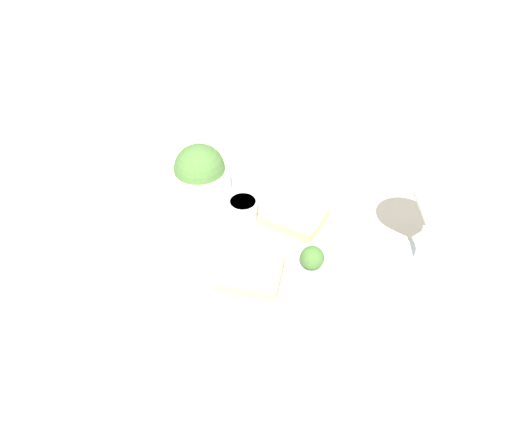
{
  "coord_description": "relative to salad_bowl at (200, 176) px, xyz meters",
  "views": [
    {
      "loc": [
        -0.07,
        0.55,
        0.54
      ],
      "look_at": [
        0.0,
        0.0,
        0.03
      ],
      "focal_mm": 35.0,
      "sensor_mm": 36.0,
      "label": 1
    }
  ],
  "objects": [
    {
      "name": "garnish",
      "position": [
        -0.18,
        0.14,
        -0.02
      ],
      "size": [
        0.03,
        0.03,
        0.03
      ],
      "color": "#477533",
      "rests_on": "dinner_plate"
    },
    {
      "name": "napkin",
      "position": [
        -0.2,
        0.3,
        -0.05
      ],
      "size": [
        0.19,
        0.19,
        0.01
      ],
      "color": "beige",
      "rests_on": "ground_plane"
    },
    {
      "name": "salad_bowl",
      "position": [
        0.0,
        0.0,
        0.0
      ],
      "size": [
        0.1,
        0.1,
        0.09
      ],
      "color": "white",
      "rests_on": "dinner_plate"
    },
    {
      "name": "wine_glass",
      "position": [
        -0.34,
        0.09,
        0.05
      ],
      "size": [
        0.09,
        0.09,
        0.15
      ],
      "color": "silver",
      "rests_on": "ground_plane"
    },
    {
      "name": "dinner_plate",
      "position": [
        -0.1,
        0.07,
        -0.05
      ],
      "size": [
        0.32,
        0.32,
        0.01
      ],
      "color": "silver",
      "rests_on": "ground_plane"
    },
    {
      "name": "cheese_toast_far",
      "position": [
        -0.1,
        0.17,
        -0.03
      ],
      "size": [
        0.09,
        0.08,
        0.03
      ],
      "color": "#D1B27F",
      "rests_on": "dinner_plate"
    },
    {
      "name": "cheese_toast_near",
      "position": [
        -0.15,
        0.04,
        -0.03
      ],
      "size": [
        0.11,
        0.1,
        0.03
      ],
      "color": "#D1B27F",
      "rests_on": "dinner_plate"
    },
    {
      "name": "sauce_ramekin",
      "position": [
        -0.07,
        0.04,
        -0.02
      ],
      "size": [
        0.05,
        0.05,
        0.03
      ],
      "color": "white",
      "rests_on": "dinner_plate"
    },
    {
      "name": "ground_plane",
      "position": [
        -0.1,
        0.07,
        -0.05
      ],
      "size": [
        4.0,
        4.0,
        0.0
      ],
      "primitive_type": "plane",
      "color": "beige"
    }
  ]
}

